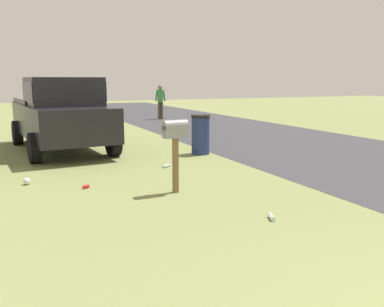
% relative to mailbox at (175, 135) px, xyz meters
% --- Properties ---
extents(mailbox, '(0.23, 0.45, 1.32)m').
position_rel_mailbox_xyz_m(mailbox, '(0.00, 0.00, 0.00)').
color(mailbox, brown).
rests_on(mailbox, ground).
extents(pickup_truck, '(5.30, 2.63, 2.09)m').
position_rel_mailbox_xyz_m(pickup_truck, '(5.50, 1.31, 0.06)').
color(pickup_truck, black).
rests_on(pickup_truck, ground).
extents(trash_bin, '(0.52, 0.52, 1.09)m').
position_rel_mailbox_xyz_m(trash_bin, '(3.42, -2.10, -0.50)').
color(trash_bin, navy).
rests_on(trash_bin, ground).
extents(pedestrian, '(0.30, 0.57, 1.78)m').
position_rel_mailbox_xyz_m(pedestrian, '(13.66, -4.58, -0.01)').
color(pedestrian, '#4C4238').
rests_on(pedestrian, ground).
extents(litter_bag_near_hydrant, '(0.14, 0.14, 0.14)m').
position_rel_mailbox_xyz_m(litter_bag_near_hydrant, '(1.68, 2.46, -0.98)').
color(litter_bag_near_hydrant, silver).
rests_on(litter_bag_near_hydrant, ground).
extents(litter_bottle_by_mailbox, '(0.23, 0.14, 0.07)m').
position_rel_mailbox_xyz_m(litter_bottle_by_mailbox, '(-1.96, -0.73, -1.01)').
color(litter_bottle_by_mailbox, '#B2D8BF').
rests_on(litter_bottle_by_mailbox, ground).
extents(litter_can_far_scatter, '(0.12, 0.14, 0.07)m').
position_rel_mailbox_xyz_m(litter_can_far_scatter, '(0.94, 1.45, -1.01)').
color(litter_can_far_scatter, red).
rests_on(litter_can_far_scatter, ground).
extents(litter_bottle_midfield_a, '(0.17, 0.23, 0.07)m').
position_rel_mailbox_xyz_m(litter_bottle_midfield_a, '(2.12, -0.60, -1.01)').
color(litter_bottle_midfield_a, '#B2D8BF').
rests_on(litter_bottle_midfield_a, ground).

